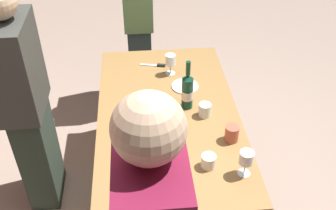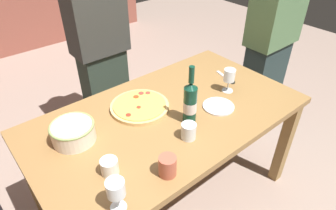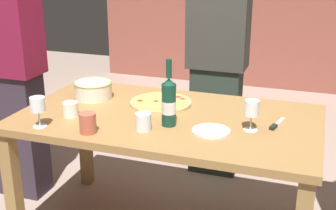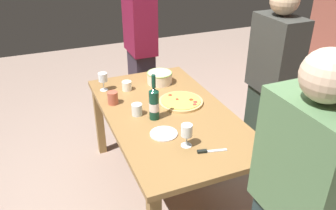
# 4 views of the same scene
# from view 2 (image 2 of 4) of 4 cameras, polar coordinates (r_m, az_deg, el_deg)

# --- Properties ---
(ground_plane) EXTENTS (8.00, 8.00, 0.00)m
(ground_plane) POSITION_cam_2_polar(r_m,az_deg,el_deg) (2.25, 0.00, -17.05)
(ground_plane) COLOR gray
(dining_table) EXTENTS (1.60, 0.90, 0.75)m
(dining_table) POSITION_cam_2_polar(r_m,az_deg,el_deg) (1.77, 0.00, -4.03)
(dining_table) COLOR olive
(dining_table) RESTS_ON ground
(pizza) EXTENTS (0.35, 0.35, 0.03)m
(pizza) POSITION_cam_2_polar(r_m,az_deg,el_deg) (1.75, -5.52, -0.21)
(pizza) COLOR #DFB16D
(pizza) RESTS_ON dining_table
(serving_bowl) EXTENTS (0.23, 0.23, 0.10)m
(serving_bowl) POSITION_cam_2_polar(r_m,az_deg,el_deg) (1.58, -17.93, -4.94)
(serving_bowl) COLOR silver
(serving_bowl) RESTS_ON dining_table
(wine_bottle) EXTENTS (0.07, 0.07, 0.34)m
(wine_bottle) POSITION_cam_2_polar(r_m,az_deg,el_deg) (1.58, 4.31, 0.54)
(wine_bottle) COLOR #103C2A
(wine_bottle) RESTS_ON dining_table
(wine_glass_near_pizza) EXTENTS (0.08, 0.08, 0.16)m
(wine_glass_near_pizza) POSITION_cam_2_polar(r_m,az_deg,el_deg) (1.19, -10.11, -15.81)
(wine_glass_near_pizza) COLOR white
(wine_glass_near_pizza) RESTS_ON dining_table
(wine_glass_by_bottle) EXTENTS (0.07, 0.07, 0.16)m
(wine_glass_by_bottle) POSITION_cam_2_polar(r_m,az_deg,el_deg) (1.89, 11.80, 5.44)
(wine_glass_by_bottle) COLOR white
(wine_glass_by_bottle) RESTS_ON dining_table
(cup_amber) EXTENTS (0.08, 0.08, 0.09)m
(cup_amber) POSITION_cam_2_polar(r_m,az_deg,el_deg) (1.52, 4.02, -5.06)
(cup_amber) COLOR white
(cup_amber) RESTS_ON dining_table
(cup_ceramic) EXTENTS (0.08, 0.08, 0.10)m
(cup_ceramic) POSITION_cam_2_polar(r_m,az_deg,el_deg) (1.34, -0.10, -11.73)
(cup_ceramic) COLOR #BA5841
(cup_ceramic) RESTS_ON dining_table
(cup_spare) EXTENTS (0.08, 0.08, 0.08)m
(cup_spare) POSITION_cam_2_polar(r_m,az_deg,el_deg) (1.38, -11.27, -11.64)
(cup_spare) COLOR white
(cup_spare) RESTS_ON dining_table
(side_plate) EXTENTS (0.19, 0.19, 0.01)m
(side_plate) POSITION_cam_2_polar(r_m,az_deg,el_deg) (1.78, 9.75, -0.26)
(side_plate) COLOR white
(side_plate) RESTS_ON dining_table
(pizza_knife) EXTENTS (0.06, 0.19, 0.02)m
(pizza_knife) POSITION_cam_2_polar(r_m,az_deg,el_deg) (2.07, 11.47, 5.05)
(pizza_knife) COLOR silver
(pizza_knife) RESTS_ON dining_table
(person_host) EXTENTS (0.41, 0.24, 1.63)m
(person_host) POSITION_cam_2_polar(r_m,az_deg,el_deg) (2.35, -13.02, 10.63)
(person_host) COLOR #28352B
(person_host) RESTS_ON ground
(person_guest_left) EXTENTS (0.44, 0.24, 1.62)m
(person_guest_left) POSITION_cam_2_polar(r_m,az_deg,el_deg) (2.59, 19.36, 11.65)
(person_guest_left) COLOR #243535
(person_guest_left) RESTS_ON ground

